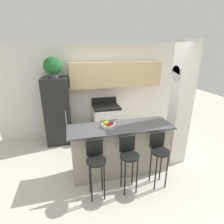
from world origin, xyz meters
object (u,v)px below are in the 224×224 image
Objects in this scene: bar_stool_left at (96,162)px; trash_bin at (81,136)px; potted_plant_on_fridge at (53,67)px; refrigerator at (58,111)px; bar_stool_right at (159,152)px; stove_range at (106,121)px; fruit_bowl at (108,125)px; bar_stool_mid at (129,157)px.

bar_stool_left reaches higher than trash_bin.
bar_stool_left is 2.58m from potted_plant_on_fridge.
refrigerator is 1.72× the size of bar_stool_left.
bar_stool_left is 1.12m from bar_stool_right.
refrigerator is 1.61× the size of stove_range.
fruit_bowl reaches higher than bar_stool_left.
refrigerator reaches higher than fruit_bowl.
trash_bin is at bearing 123.43° from bar_stool_right.
refrigerator reaches higher than trash_bin.
bar_stool_mid is at bearing -91.58° from stove_range.
bar_stool_left is at bearing 180.00° from bar_stool_mid.
bar_stool_right is at bearing -76.69° from stove_range.
trash_bin is (-0.47, 1.35, -0.86)m from fruit_bowl.
bar_stool_mid is 2.04× the size of potted_plant_on_fridge.
bar_stool_right is (1.12, 0.00, 0.00)m from bar_stool_left.
fruit_bowl is at bearing -57.31° from refrigerator.
bar_stool_mid is at bearing 180.00° from bar_stool_right.
bar_stool_left is 1.00× the size of bar_stool_right.
fruit_bowl is at bearing -70.99° from trash_bin.
potted_plant_on_fridge reaches higher than bar_stool_right.
fruit_bowl reaches higher than stove_range.
refrigerator reaches higher than bar_stool_left.
fruit_bowl is (0.33, 0.55, 0.38)m from bar_stool_left.
refrigerator is 1.72× the size of bar_stool_mid.
fruit_bowl is (-0.29, -1.57, 0.59)m from stove_range.
bar_stool_mid is 0.71m from fruit_bowl.
refrigerator is 0.89m from trash_bin.
trash_bin is (-0.75, -0.22, -0.27)m from stove_range.
refrigerator is 2.78m from bar_stool_right.
potted_plant_on_fridge reaches higher than fruit_bowl.
potted_plant_on_fridge reaches higher than stove_range.
stove_range is 2.18× the size of potted_plant_on_fridge.
refrigerator is at bearing 130.31° from bar_stool_right.
refrigerator is 3.51× the size of potted_plant_on_fridge.
potted_plant_on_fridge is (-1.29, -0.01, 1.53)m from stove_range.
bar_stool_right is 2.64× the size of trash_bin.
stove_range is 0.83m from trash_bin.
refrigerator is 2.45m from bar_stool_mid.
stove_range is at bearing 16.48° from trash_bin.
stove_range is at bearing 79.67° from fruit_bowl.
refrigerator is at bearing 122.69° from fruit_bowl.
stove_range is at bearing 0.51° from refrigerator.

